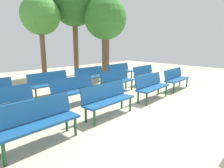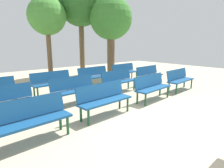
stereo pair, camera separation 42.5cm
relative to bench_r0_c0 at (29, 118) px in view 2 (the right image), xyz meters
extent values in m
plane|color=#BCAD8E|center=(3.16, -1.40, -0.50)|extent=(24.00, 24.00, 0.00)
cube|color=navy|center=(0.00, -0.08, -0.07)|extent=(1.62, 0.52, 0.05)
cube|color=navy|center=(-0.01, 0.12, 0.17)|extent=(1.60, 0.20, 0.40)
cylinder|color=#194C28|center=(0.71, -0.20, -0.30)|extent=(0.06, 0.06, 0.40)
cylinder|color=#194C28|center=(0.69, 0.12, -0.30)|extent=(0.06, 0.06, 0.40)
cube|color=navy|center=(1.99, 0.08, -0.07)|extent=(1.62, 0.52, 0.05)
cube|color=navy|center=(1.98, 0.28, 0.17)|extent=(1.60, 0.21, 0.40)
cylinder|color=#194C28|center=(1.30, -0.12, -0.30)|extent=(0.06, 0.06, 0.40)
cylinder|color=#194C28|center=(2.70, -0.04, -0.30)|extent=(0.06, 0.06, 0.40)
cylinder|color=#194C28|center=(1.29, 0.20, -0.30)|extent=(0.06, 0.06, 0.40)
cylinder|color=#194C28|center=(2.69, 0.28, -0.30)|extent=(0.06, 0.06, 0.40)
cube|color=navy|center=(4.14, 0.14, -0.07)|extent=(1.63, 0.57, 0.05)
cube|color=navy|center=(4.13, 0.34, 0.17)|extent=(1.60, 0.25, 0.40)
cylinder|color=#194C28|center=(3.46, -0.08, -0.30)|extent=(0.06, 0.06, 0.40)
cylinder|color=#194C28|center=(4.85, 0.03, -0.30)|extent=(0.06, 0.06, 0.40)
cylinder|color=#194C28|center=(3.43, 0.24, -0.30)|extent=(0.06, 0.06, 0.40)
cylinder|color=#194C28|center=(4.83, 0.35, -0.30)|extent=(0.06, 0.06, 0.40)
cube|color=navy|center=(6.16, 0.27, -0.07)|extent=(1.63, 0.57, 0.05)
cube|color=navy|center=(6.14, 0.47, 0.17)|extent=(1.60, 0.25, 0.40)
cylinder|color=#194C28|center=(5.47, 0.05, -0.30)|extent=(0.06, 0.06, 0.40)
cylinder|color=#194C28|center=(6.87, 0.17, -0.30)|extent=(0.06, 0.06, 0.40)
cylinder|color=#194C28|center=(5.45, 0.37, -0.30)|extent=(0.06, 0.06, 0.40)
cylinder|color=#194C28|center=(6.84, 0.48, -0.30)|extent=(0.06, 0.06, 0.40)
cube|color=navy|center=(-0.17, 1.49, -0.07)|extent=(1.63, 0.58, 0.05)
cube|color=navy|center=(-0.18, 1.68, 0.17)|extent=(1.60, 0.26, 0.40)
cylinder|color=#194C28|center=(0.54, 1.39, -0.30)|extent=(0.06, 0.06, 0.40)
cylinder|color=#194C28|center=(0.52, 1.71, -0.30)|extent=(0.06, 0.06, 0.40)
cube|color=navy|center=(1.93, 1.56, -0.07)|extent=(1.62, 0.53, 0.05)
cube|color=navy|center=(1.92, 1.76, 0.17)|extent=(1.60, 0.21, 0.40)
cylinder|color=#194C28|center=(1.24, 1.36, -0.30)|extent=(0.06, 0.06, 0.40)
cylinder|color=#194C28|center=(2.64, 1.44, -0.30)|extent=(0.06, 0.06, 0.40)
cylinder|color=#194C28|center=(1.23, 1.68, -0.30)|extent=(0.06, 0.06, 0.40)
cylinder|color=#194C28|center=(2.62, 1.76, -0.30)|extent=(0.06, 0.06, 0.40)
cube|color=navy|center=(4.02, 1.70, -0.07)|extent=(1.63, 0.55, 0.05)
cube|color=navy|center=(4.01, 1.90, 0.17)|extent=(1.60, 0.23, 0.40)
cylinder|color=#194C28|center=(3.34, 1.49, -0.30)|extent=(0.06, 0.06, 0.40)
cylinder|color=#194C28|center=(4.73, 1.59, -0.30)|extent=(0.06, 0.06, 0.40)
cylinder|color=#194C28|center=(3.32, 1.81, -0.30)|extent=(0.06, 0.06, 0.40)
cylinder|color=#194C28|center=(4.71, 1.91, -0.30)|extent=(0.06, 0.06, 0.40)
cube|color=navy|center=(6.12, 1.83, -0.07)|extent=(1.63, 0.58, 0.05)
cube|color=navy|center=(6.10, 2.03, 0.17)|extent=(1.60, 0.26, 0.40)
cylinder|color=#194C28|center=(5.44, 1.61, -0.30)|extent=(0.06, 0.06, 0.40)
cylinder|color=#194C28|center=(6.83, 1.73, -0.30)|extent=(0.06, 0.06, 0.40)
cylinder|color=#194C28|center=(5.41, 1.93, -0.30)|extent=(0.06, 0.06, 0.40)
cylinder|color=#194C28|center=(6.81, 2.05, -0.30)|extent=(0.06, 0.06, 0.40)
cylinder|color=#194C28|center=(0.45, 2.84, -0.30)|extent=(0.06, 0.06, 0.40)
cylinder|color=#194C28|center=(0.44, 3.16, -0.30)|extent=(0.06, 0.06, 0.40)
cube|color=navy|center=(1.87, 3.13, -0.07)|extent=(1.62, 0.53, 0.05)
cube|color=navy|center=(1.86, 3.33, 0.17)|extent=(1.60, 0.21, 0.40)
cylinder|color=#194C28|center=(1.18, 2.93, -0.30)|extent=(0.06, 0.06, 0.40)
cylinder|color=#194C28|center=(2.58, 3.01, -0.30)|extent=(0.06, 0.06, 0.40)
cylinder|color=#194C28|center=(1.17, 3.25, -0.30)|extent=(0.06, 0.06, 0.40)
cylinder|color=#194C28|center=(2.56, 3.33, -0.30)|extent=(0.06, 0.06, 0.40)
cube|color=navy|center=(3.93, 3.24, -0.07)|extent=(1.62, 0.52, 0.05)
cube|color=navy|center=(3.92, 3.44, 0.17)|extent=(1.60, 0.21, 0.40)
cylinder|color=#194C28|center=(3.24, 3.05, -0.30)|extent=(0.06, 0.06, 0.40)
cylinder|color=#194C28|center=(4.63, 3.12, -0.30)|extent=(0.06, 0.06, 0.40)
cylinder|color=#194C28|center=(3.22, 3.36, -0.30)|extent=(0.06, 0.06, 0.40)
cylinder|color=#194C28|center=(4.62, 3.44, -0.30)|extent=(0.06, 0.06, 0.40)
cube|color=navy|center=(5.96, 3.33, -0.07)|extent=(1.63, 0.55, 0.05)
cube|color=navy|center=(5.94, 3.53, 0.17)|extent=(1.60, 0.23, 0.40)
cylinder|color=#194C28|center=(5.27, 3.12, -0.30)|extent=(0.06, 0.06, 0.40)
cylinder|color=#194C28|center=(6.67, 3.22, -0.30)|extent=(0.06, 0.06, 0.40)
cylinder|color=#194C28|center=(5.25, 3.44, -0.30)|extent=(0.06, 0.06, 0.40)
cylinder|color=#194C28|center=(6.65, 3.54, -0.30)|extent=(0.06, 0.06, 0.40)
cylinder|color=brown|center=(3.17, 6.45, 0.87)|extent=(0.25, 0.25, 2.75)
sphere|color=#478E38|center=(3.17, 6.45, 2.84)|extent=(1.99, 1.99, 1.99)
cylinder|color=brown|center=(6.13, 4.74, 0.79)|extent=(0.43, 0.43, 2.59)
sphere|color=#387A2D|center=(6.13, 4.74, 2.80)|extent=(2.37, 2.37, 2.37)
cylinder|color=brown|center=(5.20, 6.37, 1.20)|extent=(0.30, 0.30, 3.41)
sphere|color=#2D6628|center=(5.20, 6.37, 3.69)|extent=(2.61, 2.61, 2.61)
camera|label=1|loc=(-1.35, -3.43, 1.44)|focal=30.37mm
camera|label=2|loc=(-1.04, -3.71, 1.44)|focal=30.37mm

